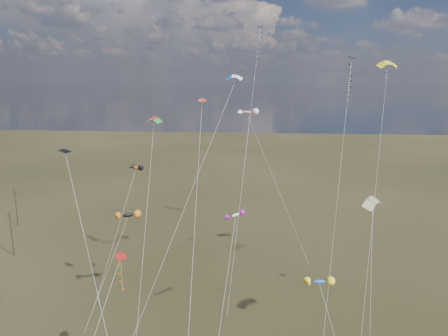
# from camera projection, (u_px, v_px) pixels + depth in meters

# --- Properties ---
(utility_pole_near) EXTENTS (1.40, 0.20, 8.00)m
(utility_pole_near) POSITION_uv_depth(u_px,v_px,m) (12.00, 233.00, 68.89)
(utility_pole_near) COLOR black
(utility_pole_near) RESTS_ON ground
(utility_pole_far) EXTENTS (1.40, 0.20, 8.00)m
(utility_pole_far) POSITION_uv_depth(u_px,v_px,m) (16.00, 207.00, 83.22)
(utility_pole_far) COLOR black
(utility_pole_far) RESTS_ON ground
(diamond_black_high) EXTENTS (5.45, 18.26, 32.92)m
(diamond_black_high) POSITION_uv_depth(u_px,v_px,m) (349.00, 94.00, 51.39)
(diamond_black_high) COLOR black
(diamond_black_high) RESTS_ON ground
(diamond_navy_tall) EXTENTS (4.06, 21.41, 38.33)m
(diamond_navy_tall) POSITION_uv_depth(u_px,v_px,m) (258.00, 60.00, 62.59)
(diamond_navy_tall) COLOR #0A1453
(diamond_navy_tall) RESTS_ON ground
(diamond_black_mid) EXTENTS (10.29, 12.19, 23.63)m
(diamond_black_mid) POSITION_uv_depth(u_px,v_px,m) (84.00, 234.00, 34.95)
(diamond_black_mid) COLOR black
(diamond_black_mid) RESTS_ON ground
(diamond_red_low) EXTENTS (3.87, 10.11, 14.00)m
(diamond_red_low) POSITION_uv_depth(u_px,v_px,m) (119.00, 282.00, 37.41)
(diamond_red_low) COLOR #A21212
(diamond_red_low) RESTS_ON ground
(diamond_orange_center) EXTENTS (2.01, 24.99, 27.85)m
(diamond_orange_center) POSITION_uv_depth(u_px,v_px,m) (196.00, 203.00, 38.58)
(diamond_orange_center) COLOR #D3451A
(diamond_orange_center) RESTS_ON ground
(parafoil_yellow) EXTENTS (7.19, 18.84, 32.91)m
(parafoil_yellow) POSITION_uv_depth(u_px,v_px,m) (388.00, 64.00, 53.80)
(parafoil_yellow) COLOR #CCCE14
(parafoil_yellow) RESTS_ON ground
(parafoil_blue_white) EXTENTS (11.87, 20.33, 31.00)m
(parafoil_blue_white) POSITION_uv_depth(u_px,v_px,m) (234.00, 78.00, 54.23)
(parafoil_blue_white) COLOR blue
(parafoil_blue_white) RESTS_ON ground
(parafoil_striped) EXTENTS (3.54, 12.37, 18.66)m
(parafoil_striped) POSITION_uv_depth(u_px,v_px,m) (374.00, 200.00, 40.87)
(parafoil_striped) COLOR yellow
(parafoil_striped) RESTS_ON ground
(parafoil_tricolor) EXTENTS (2.39, 14.88, 26.04)m
(parafoil_tricolor) POSITION_uv_depth(u_px,v_px,m) (153.00, 120.00, 46.51)
(parafoil_tricolor) COLOR yellow
(parafoil_tricolor) RESTS_ON ground
(novelty_black_orange) EXTENTS (5.11, 8.88, 13.12)m
(novelty_black_orange) POSITION_uv_depth(u_px,v_px,m) (128.00, 215.00, 52.51)
(novelty_black_orange) COLOR black
(novelty_black_orange) RESTS_ON ground
(novelty_orange_black) EXTENTS (3.81, 14.59, 16.62)m
(novelty_orange_black) POSITION_uv_depth(u_px,v_px,m) (136.00, 168.00, 64.55)
(novelty_orange_black) COLOR orange
(novelty_orange_black) RESTS_ON ground
(novelty_white_purple) EXTENTS (2.75, 13.10, 14.99)m
(novelty_white_purple) POSITION_uv_depth(u_px,v_px,m) (236.00, 216.00, 46.21)
(novelty_white_purple) COLOR white
(novelty_white_purple) RESTS_ON ground
(novelty_redwhite_stripe) EXTENTS (13.16, 16.41, 24.64)m
(novelty_redwhite_stripe) POSITION_uv_depth(u_px,v_px,m) (247.00, 113.00, 76.49)
(novelty_redwhite_stripe) COLOR #F12440
(novelty_redwhite_stripe) RESTS_ON ground
(novelty_blue_yellow) EXTENTS (5.05, 6.64, 12.66)m
(novelty_blue_yellow) POSITION_uv_depth(u_px,v_px,m) (320.00, 282.00, 35.79)
(novelty_blue_yellow) COLOR blue
(novelty_blue_yellow) RESTS_ON ground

